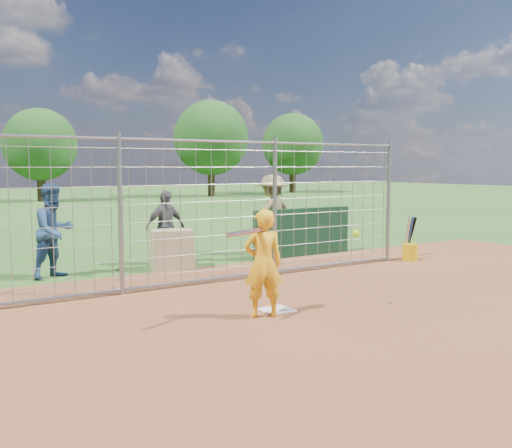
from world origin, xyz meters
TOP-DOWN VIEW (x-y plane):
  - ground at (0.00, 0.00)m, footprint 100.00×100.00m
  - infield_dirt at (0.00, -3.00)m, footprint 18.00×18.00m
  - home_plate at (0.00, -0.20)m, footprint 0.43×0.43m
  - dugout_wall at (3.40, 3.60)m, footprint 2.60×0.20m
  - batter at (-0.35, -0.38)m, footprint 0.63×0.52m
  - bystander_a at (-2.05, 4.04)m, footprint 1.05×0.96m
  - bystander_b at (0.27, 4.25)m, footprint 0.96×0.50m
  - bystander_c at (3.00, 4.25)m, footprint 1.31×0.90m
  - equipment_bin at (0.13, 3.64)m, footprint 0.92×0.74m
  - equipment_in_play at (-0.31, -0.63)m, footprint 2.06×0.56m
  - bucket_with_bats at (4.94, 1.76)m, footprint 0.34×0.37m
  - backstop_fence at (0.00, 2.00)m, footprint 9.08×0.08m
  - tree_line at (3.13, 28.13)m, footprint 44.66×6.72m

SIDE VIEW (x-z plane):
  - ground at x=0.00m, z-range 0.00..0.00m
  - infield_dirt at x=0.00m, z-range 0.01..0.01m
  - home_plate at x=0.00m, z-range 0.00..0.02m
  - bucket_with_bats at x=4.94m, z-range -0.24..0.73m
  - equipment_bin at x=0.13m, z-range 0.00..0.80m
  - dugout_wall at x=3.40m, z-range 0.00..1.10m
  - batter at x=-0.35m, z-range 0.00..1.49m
  - bystander_b at x=0.27m, z-range 0.00..1.57m
  - bystander_a at x=-2.05m, z-range 0.00..1.75m
  - bystander_c at x=3.00m, z-range 0.00..1.86m
  - equipment_in_play at x=-0.31m, z-range 1.11..1.29m
  - backstop_fence at x=0.00m, z-range -0.04..2.56m
  - tree_line at x=3.13m, z-range 0.47..6.95m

